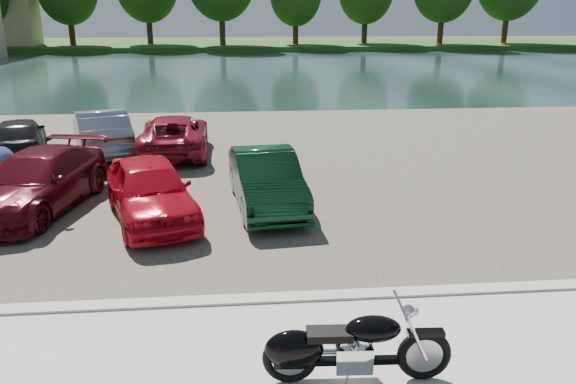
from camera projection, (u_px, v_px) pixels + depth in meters
name	position (u px, v px, depth m)	size (l,w,h in m)	color
ground	(360.00, 379.00, 7.15)	(200.00, 200.00, 0.00)	#595447
kerb	(334.00, 298.00, 9.02)	(60.00, 0.30, 0.14)	#B1AFA7
parking_lot	(286.00, 160.00, 17.57)	(60.00, 18.00, 0.04)	#413D34
river	(255.00, 70.00, 45.07)	(120.00, 40.00, 0.00)	#182B2A
far_bank	(247.00, 44.00, 75.31)	(120.00, 24.00, 0.60)	#244217
motorcycle	(340.00, 348.00, 6.82)	(2.33, 0.75, 1.05)	black
car_3	(37.00, 182.00, 12.98)	(1.88, 4.64, 1.35)	#4C0A13
car_4	(150.00, 190.00, 12.33)	(1.62, 4.03, 1.37)	red
car_5	(266.00, 180.00, 13.14)	(1.41, 4.05, 1.33)	#0E3419
car_8	(20.00, 137.00, 17.83)	(1.50, 3.73, 1.27)	black
car_9	(102.00, 132.00, 18.14)	(1.52, 4.36, 1.44)	slate
car_10	(174.00, 135.00, 18.12)	(2.10, 4.56, 1.27)	maroon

